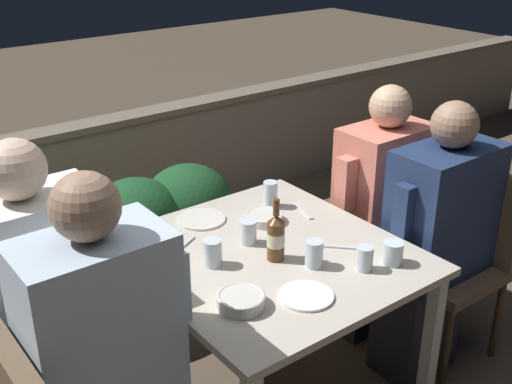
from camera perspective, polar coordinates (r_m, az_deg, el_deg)
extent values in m
cube|color=gray|center=(4.03, -15.35, 0.44)|extent=(9.00, 0.14, 0.70)
cube|color=#706656|center=(3.90, -15.95, 5.41)|extent=(9.00, 0.18, 0.04)
cube|color=#BCB2A3|center=(2.42, 1.11, -5.67)|extent=(0.96, 1.02, 0.03)
cube|color=silver|center=(2.62, 15.18, -13.51)|extent=(0.05, 0.05, 0.69)
cube|color=silver|center=(2.77, -12.21, -10.94)|extent=(0.05, 0.05, 0.69)
cube|color=silver|center=(3.15, 1.95, -5.68)|extent=(0.05, 0.05, 0.69)
cube|color=brown|center=(3.36, -10.14, -8.10)|extent=(1.08, 0.36, 0.28)
ellipsoid|color=#194723|center=(3.09, -15.49, -4.30)|extent=(0.49, 0.47, 0.46)
ellipsoid|color=#194723|center=(3.19, -10.59, -2.83)|extent=(0.49, 0.47, 0.46)
ellipsoid|color=#194723|center=(3.32, -6.05, -1.43)|extent=(0.49, 0.47, 0.46)
cube|color=silver|center=(1.93, -13.60, -12.49)|extent=(0.42, 0.26, 0.64)
cube|color=silver|center=(1.98, -7.20, -8.30)|extent=(0.07, 0.07, 0.24)
sphere|color=#99755B|center=(1.72, -14.94, -1.26)|extent=(0.19, 0.19, 0.19)
cube|color=brown|center=(2.40, -19.54, -15.60)|extent=(0.43, 0.43, 0.05)
cylinder|color=#47321E|center=(2.72, -16.42, -16.01)|extent=(0.03, 0.03, 0.41)
cube|color=white|center=(2.22, -19.07, -8.09)|extent=(0.46, 0.26, 0.64)
cube|color=white|center=(2.25, -13.37, -4.58)|extent=(0.07, 0.07, 0.24)
sphere|color=beige|center=(2.03, -20.64, 1.89)|extent=(0.19, 0.19, 0.19)
cube|color=brown|center=(2.98, 16.43, -6.71)|extent=(0.43, 0.43, 0.05)
cube|color=brown|center=(3.01, 19.11, -1.68)|extent=(0.06, 0.43, 0.42)
cylinder|color=#47321E|center=(2.89, 16.56, -13.25)|extent=(0.03, 0.03, 0.41)
cylinder|color=#47321E|center=(3.15, 20.65, -10.45)|extent=(0.03, 0.03, 0.41)
cylinder|color=#47321E|center=(3.07, 11.08, -10.21)|extent=(0.03, 0.03, 0.41)
cylinder|color=#47321E|center=(3.31, 15.38, -7.84)|extent=(0.03, 0.03, 0.41)
cube|color=#282833|center=(2.97, 13.93, -11.21)|extent=(0.33, 0.23, 0.46)
cube|color=navy|center=(2.78, 16.30, -1.69)|extent=(0.47, 0.26, 0.57)
cube|color=navy|center=(2.57, 13.09, -1.83)|extent=(0.07, 0.07, 0.24)
sphere|color=#99755B|center=(2.65, 17.25, 5.74)|extent=(0.19, 0.19, 0.19)
cube|color=brown|center=(3.20, 11.68, -3.89)|extent=(0.43, 0.43, 0.05)
cube|color=brown|center=(3.23, 14.24, 0.75)|extent=(0.06, 0.43, 0.42)
cylinder|color=#47321E|center=(3.10, 11.59, -9.90)|extent=(0.03, 0.03, 0.41)
cylinder|color=#47321E|center=(3.34, 15.80, -7.57)|extent=(0.03, 0.03, 0.41)
cylinder|color=#47321E|center=(3.30, 6.84, -7.18)|extent=(0.03, 0.03, 0.41)
cylinder|color=#47321E|center=(3.54, 11.15, -5.22)|extent=(0.03, 0.03, 0.41)
cube|color=#282833|center=(3.19, 9.32, -8.05)|extent=(0.30, 0.23, 0.46)
cube|color=#E07A66|center=(3.02, 11.27, 0.74)|extent=(0.42, 0.26, 0.55)
cube|color=#E07A66|center=(2.83, 7.98, 0.75)|extent=(0.07, 0.07, 0.24)
sphere|color=tan|center=(2.90, 11.87, 7.47)|extent=(0.19, 0.19, 0.19)
cylinder|color=brown|center=(2.34, 1.77, -4.37)|extent=(0.06, 0.06, 0.15)
cylinder|color=beige|center=(2.33, 1.78, -4.20)|extent=(0.07, 0.07, 0.05)
cone|color=brown|center=(2.30, 1.80, -2.41)|extent=(0.06, 0.06, 0.03)
cylinder|color=brown|center=(2.27, 1.82, -1.37)|extent=(0.02, 0.02, 0.06)
cylinder|color=white|center=(2.16, 4.47, -9.18)|extent=(0.19, 0.19, 0.01)
cylinder|color=silver|center=(2.66, -4.90, -2.42)|extent=(0.20, 0.20, 0.01)
cylinder|color=beige|center=(2.63, 0.72, -2.31)|extent=(0.15, 0.15, 0.04)
torus|color=beige|center=(2.62, 0.72, -2.05)|extent=(0.15, 0.15, 0.01)
cylinder|color=beige|center=(2.10, -1.35, -9.66)|extent=(0.16, 0.16, 0.04)
torus|color=beige|center=(2.09, -1.35, -9.26)|extent=(0.16, 0.16, 0.01)
cylinder|color=silver|center=(2.31, -3.89, -5.41)|extent=(0.07, 0.07, 0.10)
cylinder|color=silver|center=(2.46, -0.70, -3.58)|extent=(0.06, 0.06, 0.09)
cylinder|color=silver|center=(2.75, 1.28, -0.20)|extent=(0.06, 0.06, 0.11)
cylinder|color=silver|center=(2.31, 5.19, -5.48)|extent=(0.07, 0.07, 0.10)
cylinder|color=silver|center=(2.38, 12.06, -5.32)|extent=(0.07, 0.07, 0.09)
cylinder|color=silver|center=(2.32, 9.64, -5.84)|extent=(0.06, 0.06, 0.09)
cube|color=silver|center=(2.46, -6.63, -4.82)|extent=(0.16, 0.10, 0.01)
cube|color=silver|center=(2.46, 7.43, -4.86)|extent=(0.13, 0.14, 0.01)
cube|color=silver|center=(2.73, 4.35, -1.63)|extent=(0.09, 0.16, 0.01)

